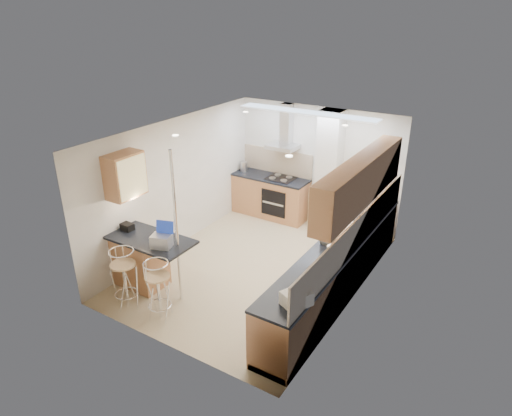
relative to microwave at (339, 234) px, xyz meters
The scene contains 16 objects.
ground 1.82m from the microwave, behind, with size 4.80×4.80×0.00m, color tan.
room_shell 1.28m from the microwave, 164.81° to the left, with size 3.64×4.84×2.51m.
right_counter 0.61m from the microwave, 67.27° to the right, with size 0.63×4.40×0.92m.
back_counter 3.22m from the microwave, 139.95° to the left, with size 1.70×0.63×0.92m.
peninsula 3.06m from the microwave, 149.79° to the right, with size 1.47×0.72×0.94m.
microwave is the anchor object (origin of this frame).
laptop 2.76m from the microwave, 143.97° to the right, with size 0.29×0.22×0.20m, color #A7A9AF.
bag 3.45m from the microwave, 154.61° to the right, with size 0.21×0.15×0.11m, color black.
bar_stool_near 3.39m from the microwave, 141.30° to the right, with size 0.41×0.41×0.99m, color tan, non-canonical shape.
bar_stool_end 2.89m from the microwave, 133.99° to the right, with size 0.39×0.39×0.96m, color tan, non-canonical shape.
jar_a 0.99m from the microwave, 79.23° to the left, with size 0.12×0.12×0.18m, color silver.
jar_b 0.65m from the microwave, 72.08° to the left, with size 0.11×0.11×0.16m, color silver.
jar_c 0.55m from the microwave, 79.02° to the right, with size 0.14×0.14×0.21m, color beige.
jar_d 0.53m from the microwave, 73.01° to the right, with size 0.10×0.10×0.13m, color silver.
bread_bin 1.82m from the microwave, 84.01° to the right, with size 0.27×0.35×0.18m, color silver.
kettle 3.73m from the microwave, 146.83° to the left, with size 0.16×0.16×0.21m, color silver.
Camera 1 is at (3.72, -6.02, 4.34)m, focal length 32.00 mm.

